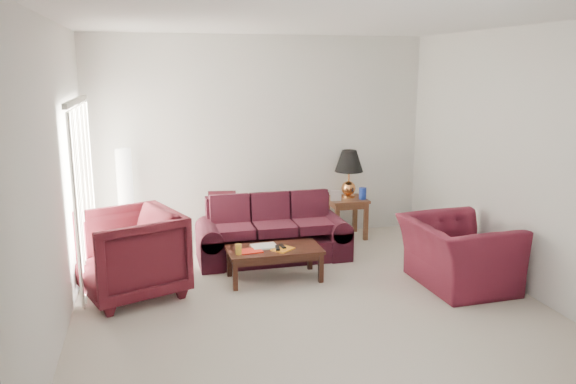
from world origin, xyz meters
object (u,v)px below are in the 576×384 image
object	(u,v)px
sofa	(273,229)
end_table	(346,217)
armchair_left	(129,254)
armchair_right	(457,254)
floor_lamp	(126,201)
coffee_table	(274,264)

from	to	relation	value
sofa	end_table	bearing A→B (deg)	23.12
armchair_left	armchair_right	size ratio (longest dim) A/B	0.88
sofa	armchair_left	bearing A→B (deg)	-160.89
sofa	floor_lamp	bearing A→B (deg)	153.03
coffee_table	sofa	bearing A→B (deg)	58.79
armchair_left	coffee_table	distance (m)	1.71
armchair_right	coffee_table	world-z (taller)	armchair_right
end_table	armchair_right	world-z (taller)	armchair_right
sofa	armchair_right	size ratio (longest dim) A/B	1.65
armchair_left	coffee_table	xyz separation A→B (m)	(1.69, 0.09, -0.29)
armchair_right	coffee_table	distance (m)	2.18
floor_lamp	armchair_right	bearing A→B (deg)	-30.25
sofa	end_table	distance (m)	1.48
floor_lamp	armchair_right	distance (m)	4.42
end_table	armchair_left	distance (m)	3.50
end_table	armchair_left	world-z (taller)	armchair_left
end_table	coffee_table	distance (m)	2.06
end_table	armchair_right	xyz separation A→B (m)	(0.60, -2.17, 0.09)
floor_lamp	coffee_table	xyz separation A→B (m)	(1.76, -1.51, -0.54)
sofa	coffee_table	size ratio (longest dim) A/B	1.77
sofa	armchair_left	distance (m)	2.02
sofa	armchair_left	world-z (taller)	armchair_left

